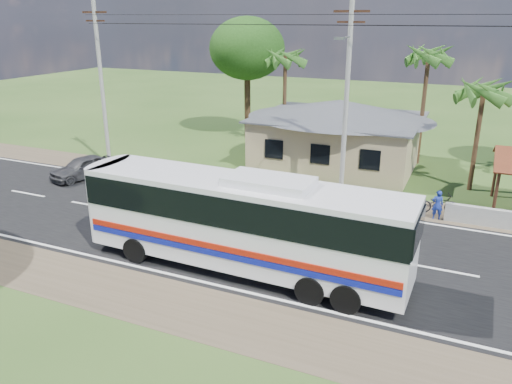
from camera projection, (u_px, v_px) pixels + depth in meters
ground at (242, 233)px, 23.27m from camera, size 120.00×120.00×0.00m
road at (242, 233)px, 23.27m from camera, size 120.00×16.00×0.03m
house at (338, 126)px, 33.21m from camera, size 12.40×10.00×5.00m
utility_poles at (340, 94)px, 25.92m from camera, size 32.80×2.22×11.00m
palm_near at (484, 91)px, 27.22m from camera, size 2.80×2.80×6.70m
palm_mid at (429, 56)px, 31.96m from camera, size 2.80×2.80×8.20m
palm_far at (285, 58)px, 36.36m from camera, size 2.80×2.80×7.70m
tree_behind_house at (247, 49)px, 39.47m from camera, size 6.00×6.00×9.61m
coach_bus at (243, 216)px, 19.17m from camera, size 13.02×3.03×4.03m
motorcycle at (438, 204)px, 25.51m from camera, size 2.08×1.26×1.03m
person at (437, 205)px, 24.67m from camera, size 0.62×0.48×1.52m
small_car at (83, 167)px, 30.99m from camera, size 2.83×4.42×1.40m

